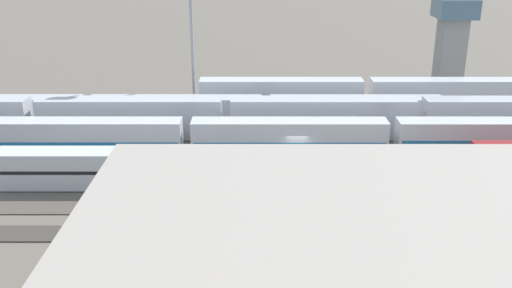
# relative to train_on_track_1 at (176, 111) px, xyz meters

# --- Properties ---
(ground_plane) EXTENTS (400.00, 400.00, 0.00)m
(ground_plane) POSITION_rel_train_on_track_1_xyz_m (-15.51, 12.50, -2.02)
(ground_plane) COLOR #60594F
(track_bed_0) EXTENTS (140.00, 2.80, 0.12)m
(track_bed_0) POSITION_rel_train_on_track_1_xyz_m (-15.51, -5.00, -1.96)
(track_bed_0) COLOR #3D3833
(track_bed_0) RESTS_ON ground_plane
(track_bed_1) EXTENTS (140.00, 2.80, 0.12)m
(track_bed_1) POSITION_rel_train_on_track_1_xyz_m (-15.51, 0.00, -1.96)
(track_bed_1) COLOR #3D3833
(track_bed_1) RESTS_ON ground_plane
(track_bed_2) EXTENTS (140.00, 2.80, 0.12)m
(track_bed_2) POSITION_rel_train_on_track_1_xyz_m (-15.51, 5.00, -1.96)
(track_bed_2) COLOR #4C443D
(track_bed_2) RESTS_ON ground_plane
(track_bed_3) EXTENTS (140.00, 2.80, 0.12)m
(track_bed_3) POSITION_rel_train_on_track_1_xyz_m (-15.51, 10.00, -1.96)
(track_bed_3) COLOR #3D3833
(track_bed_3) RESTS_ON ground_plane
(track_bed_4) EXTENTS (140.00, 2.80, 0.12)m
(track_bed_4) POSITION_rel_train_on_track_1_xyz_m (-15.51, 15.00, -1.96)
(track_bed_4) COLOR #4C443D
(track_bed_4) RESTS_ON ground_plane
(track_bed_5) EXTENTS (140.00, 2.80, 0.12)m
(track_bed_5) POSITION_rel_train_on_track_1_xyz_m (-15.51, 20.00, -1.96)
(track_bed_5) COLOR #3D3833
(track_bed_5) RESTS_ON ground_plane
(track_bed_6) EXTENTS (140.00, 2.80, 0.12)m
(track_bed_6) POSITION_rel_train_on_track_1_xyz_m (-15.51, 25.00, -1.96)
(track_bed_6) COLOR #4C443D
(track_bed_6) RESTS_ON ground_plane
(track_bed_7) EXTENTS (140.00, 2.80, 0.12)m
(track_bed_7) POSITION_rel_train_on_track_1_xyz_m (-15.51, 30.00, -1.96)
(track_bed_7) COLOR #3D3833
(track_bed_7) RESTS_ON ground_plane
(train_on_track_1) EXTENTS (71.40, 3.00, 3.80)m
(train_on_track_1) POSITION_rel_train_on_track_1_xyz_m (0.00, 0.00, 0.00)
(train_on_track_1) COLOR #B7BABF
(train_on_track_1) RESTS_ON ground_plane
(train_on_track_5) EXTENTS (66.40, 3.06, 4.40)m
(train_on_track_5) POSITION_rel_train_on_track_1_xyz_m (-17.95, 20.00, 0.08)
(train_on_track_5) COLOR maroon
(train_on_track_5) RESTS_ON ground_plane
(train_on_track_0) EXTENTS (71.40, 3.00, 5.00)m
(train_on_track_0) POSITION_rel_train_on_track_1_xyz_m (-38.50, -5.00, 0.60)
(train_on_track_0) COLOR silver
(train_on_track_0) RESTS_ON ground_plane
(train_on_track_3) EXTENTS (114.80, 3.06, 4.40)m
(train_on_track_3) POSITION_rel_train_on_track_1_xyz_m (-12.53, 10.00, 0.03)
(train_on_track_3) COLOR #1E6B9E
(train_on_track_3) RESTS_ON ground_plane
(train_on_track_2) EXTENTS (119.80, 3.00, 5.00)m
(train_on_track_2) POSITION_rel_train_on_track_1_xyz_m (-19.11, 5.00, 0.60)
(train_on_track_2) COLOR #B7BABF
(train_on_track_2) RESTS_ON ground_plane
(control_tower) EXTENTS (6.00, 6.00, 14.89)m
(control_tower) POSITION_rel_train_on_track_1_xyz_m (-41.95, -17.78, 6.62)
(control_tower) COLOR gray
(control_tower) RESTS_ON ground_plane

